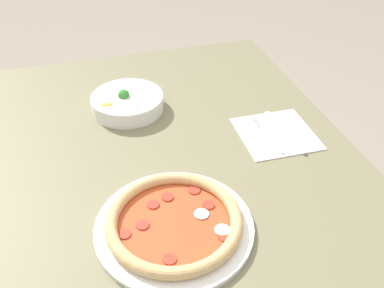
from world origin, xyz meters
name	(u,v)px	position (x,y,z in m)	size (l,w,h in m)	color
dining_table	(143,178)	(0.00, 0.00, 0.65)	(1.06, 1.10, 0.75)	#706B4C
pizza	(174,223)	(0.02, -0.28, 0.76)	(0.32, 0.32, 0.04)	white
bowl	(126,102)	(0.00, 0.19, 0.77)	(0.21, 0.21, 0.07)	white
napkin	(276,134)	(0.36, -0.04, 0.75)	(0.20, 0.20, 0.00)	white
fork	(267,135)	(0.33, -0.04, 0.75)	(0.02, 0.17, 0.00)	silver
knife	(286,133)	(0.38, -0.05, 0.75)	(0.03, 0.20, 0.01)	silver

